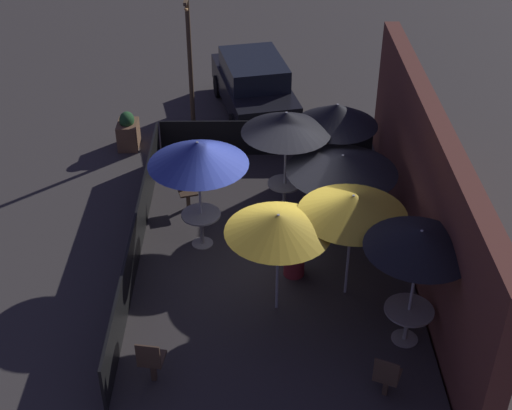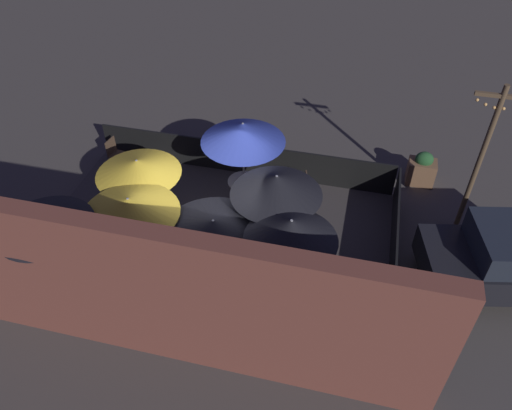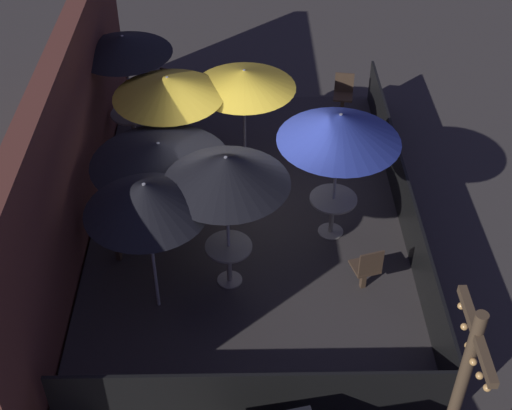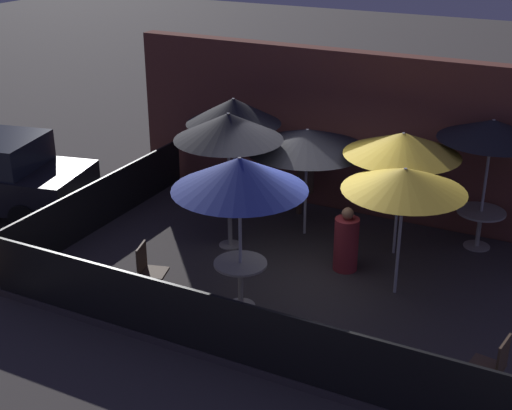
{
  "view_description": "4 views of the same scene",
  "coord_description": "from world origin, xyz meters",
  "px_view_note": "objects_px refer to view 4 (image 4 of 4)",
  "views": [
    {
      "loc": [
        11.61,
        -0.41,
        9.18
      ],
      "look_at": [
        -0.45,
        -0.31,
        1.05
      ],
      "focal_mm": 50.0,
      "sensor_mm": 36.0,
      "label": 1
    },
    {
      "loc": [
        -2.98,
        7.92,
        8.66
      ],
      "look_at": [
        -0.95,
        -0.38,
        1.1
      ],
      "focal_mm": 35.0,
      "sensor_mm": 36.0,
      "label": 2
    },
    {
      "loc": [
        -9.72,
        0.03,
        8.5
      ],
      "look_at": [
        -0.65,
        -0.12,
        0.98
      ],
      "focal_mm": 50.0,
      "sensor_mm": 36.0,
      "label": 3
    },
    {
      "loc": [
        4.14,
        -9.79,
        5.94
      ],
      "look_at": [
        -0.68,
        -0.33,
        1.34
      ],
      "focal_mm": 50.0,
      "sensor_mm": 36.0,
      "label": 4
    }
  ],
  "objects_px": {
    "patio_umbrella_3": "(307,139)",
    "patio_umbrella_2": "(228,126)",
    "patio_umbrella_4": "(405,180)",
    "patio_umbrella_5": "(233,111)",
    "patio_umbrella_0": "(240,174)",
    "dining_table_1": "(480,218)",
    "patron_0": "(346,243)",
    "patio_chair_1": "(491,367)",
    "dining_table_0": "(241,272)",
    "patio_chair_2": "(149,270)",
    "patio_umbrella_1": "(492,130)",
    "patio_umbrella_6": "(403,144)",
    "dining_table_2": "(230,215)",
    "patio_chair_0": "(301,189)"
  },
  "relations": [
    {
      "from": "patio_umbrella_1",
      "to": "patio_chair_0",
      "type": "bearing_deg",
      "value": -179.14
    },
    {
      "from": "patio_umbrella_0",
      "to": "patio_chair_0",
      "type": "relative_size",
      "value": 2.66
    },
    {
      "from": "patio_umbrella_3",
      "to": "patron_0",
      "type": "xyz_separation_m",
      "value": [
        1.17,
        -0.97,
        -1.36
      ]
    },
    {
      "from": "dining_table_1",
      "to": "patio_chair_1",
      "type": "relative_size",
      "value": 0.9
    },
    {
      "from": "patio_umbrella_4",
      "to": "patron_0",
      "type": "distance_m",
      "value": 1.79
    },
    {
      "from": "patio_umbrella_3",
      "to": "patio_chair_0",
      "type": "distance_m",
      "value": 1.66
    },
    {
      "from": "dining_table_1",
      "to": "dining_table_2",
      "type": "bearing_deg",
      "value": -153.61
    },
    {
      "from": "patio_umbrella_0",
      "to": "dining_table_2",
      "type": "height_order",
      "value": "patio_umbrella_0"
    },
    {
      "from": "patio_umbrella_2",
      "to": "dining_table_0",
      "type": "distance_m",
      "value": 2.68
    },
    {
      "from": "patio_umbrella_2",
      "to": "patio_umbrella_3",
      "type": "relative_size",
      "value": 1.11
    },
    {
      "from": "patio_umbrella_4",
      "to": "patio_chair_1",
      "type": "height_order",
      "value": "patio_umbrella_4"
    },
    {
      "from": "patio_umbrella_5",
      "to": "dining_table_2",
      "type": "relative_size",
      "value": 3.12
    },
    {
      "from": "patio_umbrella_4",
      "to": "dining_table_1",
      "type": "distance_m",
      "value": 2.77
    },
    {
      "from": "patio_chair_0",
      "to": "patio_chair_2",
      "type": "bearing_deg",
      "value": 5.04
    },
    {
      "from": "dining_table_0",
      "to": "patio_chair_2",
      "type": "xyz_separation_m",
      "value": [
        -1.4,
        -0.4,
        -0.11
      ]
    },
    {
      "from": "patio_umbrella_5",
      "to": "patio_chair_2",
      "type": "relative_size",
      "value": 2.67
    },
    {
      "from": "patio_umbrella_3",
      "to": "patio_umbrella_4",
      "type": "height_order",
      "value": "patio_umbrella_4"
    },
    {
      "from": "patio_umbrella_5",
      "to": "patio_umbrella_4",
      "type": "bearing_deg",
      "value": -20.59
    },
    {
      "from": "dining_table_0",
      "to": "patio_chair_1",
      "type": "distance_m",
      "value": 3.86
    },
    {
      "from": "dining_table_0",
      "to": "patio_umbrella_6",
      "type": "bearing_deg",
      "value": 61.01
    },
    {
      "from": "dining_table_1",
      "to": "patio_chair_0",
      "type": "bearing_deg",
      "value": -179.14
    },
    {
      "from": "patio_chair_0",
      "to": "patron_0",
      "type": "bearing_deg",
      "value": 57.43
    },
    {
      "from": "patio_umbrella_3",
      "to": "patio_umbrella_2",
      "type": "bearing_deg",
      "value": -132.76
    },
    {
      "from": "patio_umbrella_2",
      "to": "patio_chair_1",
      "type": "distance_m",
      "value": 5.77
    },
    {
      "from": "dining_table_0",
      "to": "patron_0",
      "type": "height_order",
      "value": "patron_0"
    },
    {
      "from": "patio_umbrella_5",
      "to": "dining_table_0",
      "type": "relative_size",
      "value": 2.97
    },
    {
      "from": "patio_umbrella_6",
      "to": "patio_umbrella_5",
      "type": "bearing_deg",
      "value": 179.24
    },
    {
      "from": "patio_umbrella_3",
      "to": "patron_0",
      "type": "distance_m",
      "value": 2.04
    },
    {
      "from": "patio_umbrella_3",
      "to": "patio_umbrella_5",
      "type": "distance_m",
      "value": 1.54
    },
    {
      "from": "patio_umbrella_5",
      "to": "patio_chair_0",
      "type": "relative_size",
      "value": 2.63
    },
    {
      "from": "dining_table_1",
      "to": "patio_umbrella_4",
      "type": "bearing_deg",
      "value": -110.57
    },
    {
      "from": "dining_table_2",
      "to": "patio_chair_1",
      "type": "bearing_deg",
      "value": -25.49
    },
    {
      "from": "patio_chair_0",
      "to": "patio_umbrella_6",
      "type": "bearing_deg",
      "value": 84.22
    },
    {
      "from": "patio_chair_1",
      "to": "patron_0",
      "type": "relative_size",
      "value": 0.84
    },
    {
      "from": "patio_umbrella_4",
      "to": "patio_umbrella_5",
      "type": "relative_size",
      "value": 0.88
    },
    {
      "from": "patio_umbrella_0",
      "to": "dining_table_1",
      "type": "relative_size",
      "value": 2.83
    },
    {
      "from": "patio_umbrella_0",
      "to": "patio_chair_2",
      "type": "height_order",
      "value": "patio_umbrella_0"
    },
    {
      "from": "patio_umbrella_4",
      "to": "patio_chair_1",
      "type": "xyz_separation_m",
      "value": [
        1.82,
        -2.1,
        -1.41
      ]
    },
    {
      "from": "patio_umbrella_0",
      "to": "patio_chair_2",
      "type": "distance_m",
      "value": 2.24
    },
    {
      "from": "patio_umbrella_1",
      "to": "patio_umbrella_5",
      "type": "height_order",
      "value": "patio_umbrella_5"
    },
    {
      "from": "patio_umbrella_3",
      "to": "patio_umbrella_4",
      "type": "xyz_separation_m",
      "value": [
        2.16,
        -1.35,
        0.08
      ]
    },
    {
      "from": "patio_umbrella_6",
      "to": "dining_table_2",
      "type": "relative_size",
      "value": 2.88
    },
    {
      "from": "patio_umbrella_0",
      "to": "patron_0",
      "type": "xyz_separation_m",
      "value": [
        1.01,
        1.87,
        -1.7
      ]
    },
    {
      "from": "patio_umbrella_4",
      "to": "patio_umbrella_1",
      "type": "bearing_deg",
      "value": 69.43
    },
    {
      "from": "patio_umbrella_4",
      "to": "patio_chair_2",
      "type": "distance_m",
      "value": 4.15
    },
    {
      "from": "dining_table_1",
      "to": "patron_0",
      "type": "relative_size",
      "value": 0.76
    },
    {
      "from": "patio_umbrella_5",
      "to": "patio_chair_0",
      "type": "distance_m",
      "value": 2.14
    },
    {
      "from": "dining_table_2",
      "to": "patio_umbrella_5",
      "type": "bearing_deg",
      "value": 114.71
    },
    {
      "from": "patio_umbrella_4",
      "to": "patio_umbrella_6",
      "type": "distance_m",
      "value": 1.4
    },
    {
      "from": "patio_umbrella_5",
      "to": "dining_table_2",
      "type": "distance_m",
      "value": 1.99
    }
  ]
}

